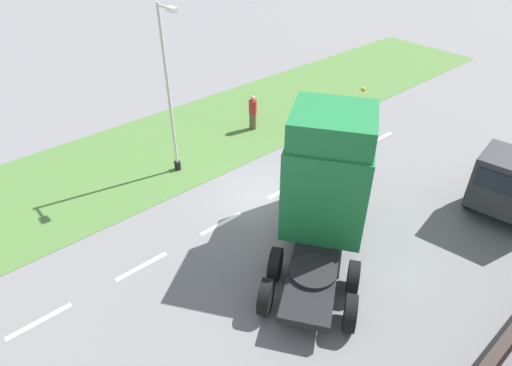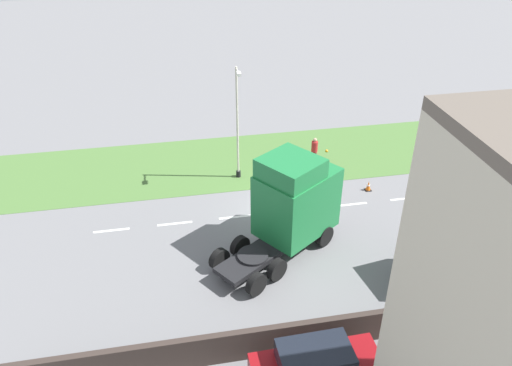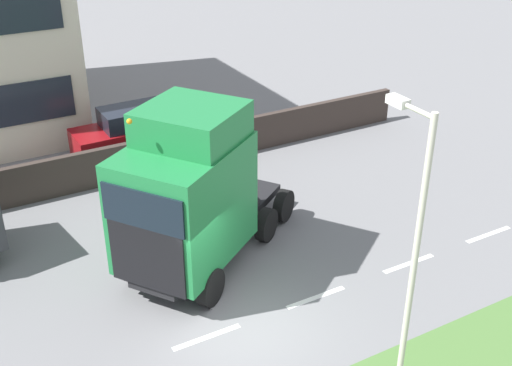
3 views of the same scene
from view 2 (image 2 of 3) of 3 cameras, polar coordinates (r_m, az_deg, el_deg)
name	(u,v)px [view 2 (image 2 of 3)]	position (r m, az deg, el deg)	size (l,w,h in m)	color
ground_plane	(278,212)	(26.76, 2.57, -3.37)	(120.00, 120.00, 0.00)	slate
grass_verge	(257,159)	(31.75, 0.16, 2.74)	(7.00, 44.00, 0.01)	#4C7538
lane_markings	(266,214)	(26.63, 1.10, -3.53)	(0.16, 17.80, 0.00)	white
boundary_wall	(332,331)	(19.81, 8.66, -16.42)	(0.25, 24.00, 1.40)	#382D28
lorry_cab	(293,203)	(23.23, 4.27, -2.27)	(5.69, 6.58, 4.95)	black
flatbed_truck	(446,255)	(23.37, 20.91, -7.64)	(3.09, 5.60, 2.51)	#333338
lamp_post	(238,128)	(28.28, -2.10, 6.25)	(1.26, 0.27, 6.79)	black
pedestrian	(314,151)	(31.06, 6.68, 3.63)	(0.39, 0.39, 1.77)	brown
traffic_cone_lead	(329,187)	(28.61, 8.29, -0.50)	(0.36, 0.36, 0.58)	black
traffic_cone_trailing	(368,186)	(29.16, 12.73, -0.33)	(0.36, 0.36, 0.58)	black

